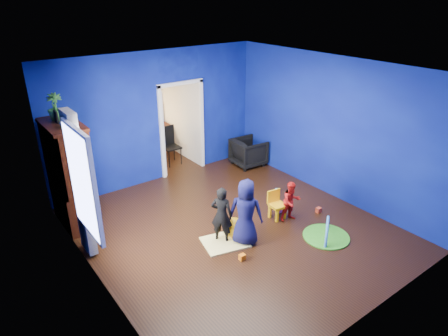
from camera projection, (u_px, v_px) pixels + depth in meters
floor at (234, 229)px, 7.36m from camera, size 5.00×5.50×0.01m
ceiling at (236, 70)px, 6.17m from camera, size 5.00×5.50×0.01m
wall_back at (158, 118)px, 8.77m from camera, size 5.00×0.02×2.90m
wall_front at (377, 227)px, 4.76m from camera, size 5.00×0.02×2.90m
wall_left at (90, 199)px, 5.40m from camera, size 0.02×5.50×2.90m
wall_right at (331, 128)px, 8.13m from camera, size 0.02×5.50×2.90m
alcove at (163, 113)px, 9.82m from camera, size 1.00×1.75×2.50m
armchair at (249, 152)px, 9.90m from camera, size 0.80×0.78×0.68m
child_black at (222, 215)px, 6.81m from camera, size 0.43×0.45×1.04m
child_navy at (246, 212)px, 6.74m from camera, size 0.67×0.69×1.19m
toddler_red at (291, 201)px, 7.49m from camera, size 0.44×0.38×0.79m
vase at (66, 122)px, 6.52m from camera, size 0.24×0.24×0.20m
potted_plant at (55, 107)px, 6.84m from camera, size 0.28×0.28×0.47m
tv_armoire at (70, 175)px, 7.18m from camera, size 0.58×1.14×1.96m
crt_tv at (72, 173)px, 7.18m from camera, size 0.46×0.70×0.54m
yellow_blanket at (225, 242)px, 6.94m from camera, size 0.87×0.76×0.03m
hopper_ball at (234, 228)px, 7.06m from camera, size 0.36×0.36×0.36m
kid_chair at (278, 206)px, 7.62m from camera, size 0.32×0.32×0.50m
play_mat at (326, 236)px, 7.11m from camera, size 0.82×0.82×0.02m
toy_arch at (326, 236)px, 7.11m from camera, size 0.62×0.49×0.74m
window_left at (81, 183)px, 5.62m from camera, size 0.03×0.95×1.55m
curtain at (79, 185)px, 6.21m from camera, size 0.14×0.42×2.40m
doorway at (182, 130)px, 9.26m from camera, size 1.16×0.10×2.10m
study_desk at (153, 139)px, 10.64m from camera, size 0.88×0.44×0.75m
desk_monitor at (150, 117)px, 10.49m from camera, size 0.40×0.05×0.32m
desk_lamp at (141, 121)px, 10.30m from camera, size 0.14×0.14×0.14m
folding_chair at (171, 147)px, 9.91m from camera, size 0.40×0.40×0.92m
book_shelf at (147, 77)px, 10.05m from camera, size 0.88×0.24×0.04m
toy_0 at (319, 210)px, 7.88m from camera, size 0.10×0.08×0.10m
toy_1 at (277, 190)px, 8.64m from camera, size 0.11×0.11×0.11m
toy_2 at (242, 257)px, 6.50m from camera, size 0.10×0.08×0.10m
toy_3 at (279, 210)px, 7.88m from camera, size 0.10×0.08×0.10m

